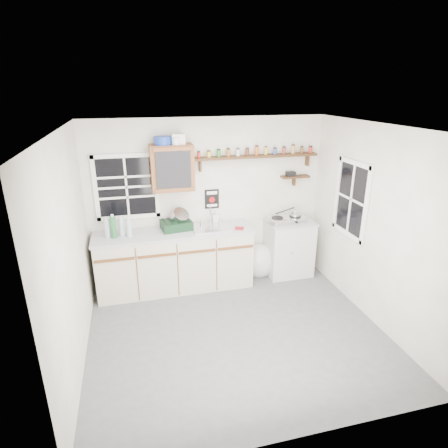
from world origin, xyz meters
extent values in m
cube|color=#4C4C4E|center=(0.00, 0.00, -0.01)|extent=(3.60, 3.20, 0.02)
cube|color=white|center=(0.00, 0.00, 2.51)|extent=(3.60, 3.20, 0.02)
cube|color=#B5AFA2|center=(-1.81, 0.00, 1.25)|extent=(0.02, 3.20, 2.50)
cube|color=#B5AFA2|center=(1.81, 0.00, 1.25)|extent=(0.02, 3.20, 2.50)
cube|color=#B5AFA2|center=(0.00, 1.61, 1.25)|extent=(3.60, 0.02, 2.50)
cube|color=#B5AFA2|center=(0.00, -1.61, 1.25)|extent=(3.60, 0.02, 2.50)
cube|color=beige|center=(-0.58, 1.30, 0.44)|extent=(2.27, 0.60, 0.88)
cube|color=#999BA0|center=(-0.58, 1.30, 0.90)|extent=(2.31, 0.62, 0.04)
cube|color=#5D3318|center=(-1.44, 0.99, 0.70)|extent=(0.53, 0.02, 0.03)
cube|color=#5D3318|center=(-0.87, 0.99, 0.70)|extent=(0.53, 0.02, 0.03)
cube|color=#5D3318|center=(-0.30, 0.99, 0.70)|extent=(0.53, 0.02, 0.03)
cube|color=#5D3318|center=(0.27, 0.99, 0.70)|extent=(0.53, 0.02, 0.03)
cube|color=#B5B4AE|center=(1.25, 1.33, 0.44)|extent=(0.70, 0.55, 0.88)
cube|color=#999BA0|center=(1.25, 1.33, 0.90)|extent=(0.73, 0.57, 0.03)
cube|color=silver|center=(-0.05, 1.30, 0.93)|extent=(0.52, 0.44, 0.03)
cylinder|color=silver|center=(0.00, 1.46, 1.06)|extent=(0.02, 0.02, 0.28)
cylinder|color=silver|center=(0.00, 1.40, 1.19)|extent=(0.02, 0.14, 0.02)
cube|color=brown|center=(-0.55, 1.45, 1.82)|extent=(0.60, 0.30, 0.65)
cube|color=black|center=(-0.55, 1.29, 1.82)|extent=(0.48, 0.02, 0.52)
cylinder|color=#173498|center=(-0.66, 1.45, 2.21)|extent=(0.24, 0.24, 0.11)
cube|color=silver|center=(-0.45, 1.45, 2.22)|extent=(0.18, 0.15, 0.14)
cylinder|color=silver|center=(-0.48, 1.40, 2.20)|extent=(0.12, 0.12, 0.10)
cube|color=black|center=(0.73, 1.51, 1.92)|extent=(1.91, 0.18, 0.04)
cube|color=black|center=(-0.13, 1.55, 1.82)|extent=(0.03, 0.10, 0.18)
cube|color=black|center=(1.58, 1.55, 1.82)|extent=(0.03, 0.10, 0.18)
cylinder|color=red|center=(-0.15, 1.51, 1.98)|extent=(0.05, 0.05, 0.08)
cylinder|color=black|center=(-0.15, 1.51, 2.02)|extent=(0.04, 0.04, 0.02)
cylinder|color=gold|center=(0.00, 1.51, 1.98)|extent=(0.05, 0.05, 0.08)
cylinder|color=black|center=(0.00, 1.51, 2.03)|extent=(0.05, 0.05, 0.02)
cylinder|color=#267226|center=(0.14, 1.51, 1.99)|extent=(0.06, 0.06, 0.10)
cylinder|color=black|center=(0.14, 1.51, 2.04)|extent=(0.05, 0.05, 0.02)
cylinder|color=#99591E|center=(0.29, 1.51, 1.99)|extent=(0.06, 0.06, 0.10)
cylinder|color=black|center=(0.29, 1.51, 2.05)|extent=(0.05, 0.05, 0.02)
cylinder|color=silver|center=(0.43, 1.51, 1.99)|extent=(0.05, 0.05, 0.10)
cylinder|color=black|center=(0.43, 1.51, 2.04)|extent=(0.05, 0.05, 0.02)
cylinder|color=#4C2614|center=(0.58, 1.51, 1.99)|extent=(0.06, 0.06, 0.10)
cylinder|color=black|center=(0.58, 1.51, 2.05)|extent=(0.05, 0.05, 0.02)
cylinder|color=#B24C19|center=(0.73, 1.51, 2.00)|extent=(0.06, 0.06, 0.13)
cylinder|color=black|center=(0.73, 1.51, 2.07)|extent=(0.05, 0.05, 0.02)
cylinder|color=gold|center=(0.87, 1.51, 1.99)|extent=(0.05, 0.05, 0.11)
cylinder|color=black|center=(0.87, 1.51, 2.06)|extent=(0.04, 0.04, 0.02)
cylinder|color=#334C8C|center=(1.02, 1.51, 1.98)|extent=(0.05, 0.05, 0.09)
cylinder|color=black|center=(1.02, 1.51, 2.03)|extent=(0.05, 0.05, 0.02)
cylinder|color=maroon|center=(1.16, 1.51, 1.99)|extent=(0.05, 0.05, 0.10)
cylinder|color=black|center=(1.16, 1.51, 2.04)|extent=(0.05, 0.05, 0.02)
cylinder|color=#BF8C3F|center=(1.31, 1.51, 2.00)|extent=(0.06, 0.06, 0.12)
cylinder|color=black|center=(1.31, 1.51, 2.06)|extent=(0.05, 0.05, 0.02)
cylinder|color=brown|center=(1.45, 1.51, 1.98)|extent=(0.05, 0.05, 0.09)
cylinder|color=black|center=(1.45, 1.51, 2.04)|extent=(0.04, 0.04, 0.02)
cylinder|color=red|center=(1.60, 1.51, 1.98)|extent=(0.06, 0.06, 0.09)
cylinder|color=black|center=(1.60, 1.51, 2.03)|extent=(0.05, 0.05, 0.02)
cube|color=black|center=(1.38, 1.52, 1.57)|extent=(0.45, 0.15, 0.03)
cube|color=black|center=(1.38, 1.56, 1.49)|extent=(0.03, 0.08, 0.14)
cube|color=black|center=(1.30, 1.52, 1.62)|extent=(0.14, 0.10, 0.07)
cube|color=black|center=(0.05, 1.59, 1.28)|extent=(0.22, 0.01, 0.30)
cube|color=white|center=(0.05, 1.58, 1.38)|extent=(0.16, 0.00, 0.05)
cylinder|color=#A50C0C|center=(0.05, 1.58, 1.27)|extent=(0.09, 0.01, 0.09)
cube|color=white|center=(0.05, 1.58, 1.18)|extent=(0.16, 0.00, 0.04)
cube|color=black|center=(-1.20, 1.59, 1.55)|extent=(0.85, 0.02, 0.90)
cube|color=white|center=(-1.20, 1.59, 1.55)|extent=(0.93, 0.03, 0.98)
cube|color=black|center=(1.79, 0.55, 1.45)|extent=(0.02, 0.70, 1.00)
cube|color=white|center=(1.79, 0.55, 1.45)|extent=(0.03, 0.78, 1.08)
cylinder|color=#A2B7BE|center=(-1.50, 1.30, 1.05)|extent=(0.08, 0.08, 0.27)
cylinder|color=silver|center=(-1.50, 1.30, 1.20)|extent=(0.04, 0.04, 0.03)
cylinder|color=#226732|center=(-1.42, 1.25, 1.08)|extent=(0.08, 0.08, 0.31)
cylinder|color=silver|center=(-1.42, 1.25, 1.25)|extent=(0.04, 0.04, 0.03)
cylinder|color=#A2B7BE|center=(-1.31, 1.31, 1.05)|extent=(0.08, 0.08, 0.26)
cylinder|color=silver|center=(-1.31, 1.31, 1.20)|extent=(0.04, 0.04, 0.03)
cylinder|color=#A2B7BE|center=(-1.21, 1.26, 1.05)|extent=(0.07, 0.07, 0.25)
cylinder|color=silver|center=(-1.21, 1.26, 1.19)|extent=(0.04, 0.04, 0.03)
cube|color=black|center=(-0.54, 1.38, 0.98)|extent=(0.47, 0.38, 0.13)
cylinder|color=silver|center=(-0.48, 1.38, 1.11)|extent=(0.34, 0.35, 0.26)
imported|color=silver|center=(0.10, 1.52, 1.02)|extent=(0.11, 0.12, 0.19)
cube|color=maroon|center=(0.37, 1.16, 0.93)|extent=(0.16, 0.15, 0.02)
cube|color=silver|center=(1.17, 1.31, 0.95)|extent=(0.63, 0.40, 0.07)
cylinder|color=black|center=(1.03, 1.31, 0.99)|extent=(0.18, 0.18, 0.01)
cylinder|color=black|center=(1.32, 1.31, 0.99)|extent=(0.18, 0.18, 0.01)
cylinder|color=silver|center=(1.32, 1.31, 1.03)|extent=(0.15, 0.15, 0.09)
cylinder|color=black|center=(1.18, 1.38, 1.07)|extent=(0.26, 0.16, 0.15)
ellipsoid|color=beige|center=(0.78, 1.40, 0.23)|extent=(0.48, 0.43, 0.50)
cone|color=beige|center=(0.80, 1.40, 0.46)|extent=(0.14, 0.14, 0.14)
camera|label=1|loc=(-1.12, -3.80, 2.90)|focal=30.00mm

